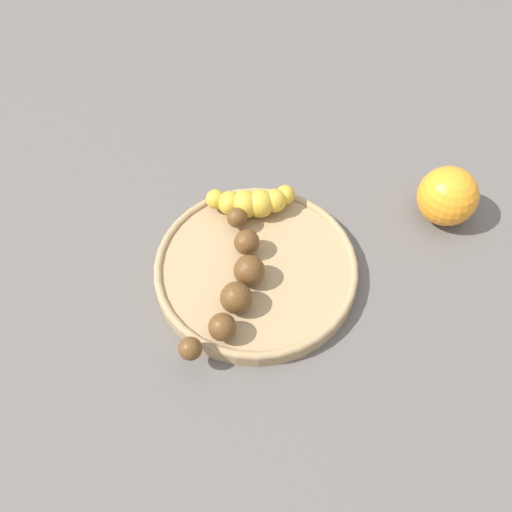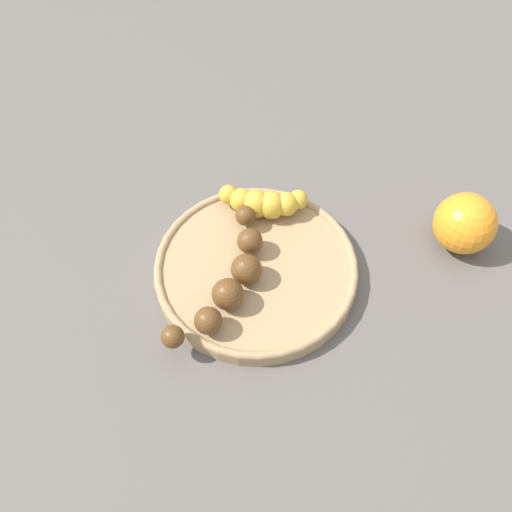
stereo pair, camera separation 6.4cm
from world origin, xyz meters
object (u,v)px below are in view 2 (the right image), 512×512
banana_spotted (264,202)px  fruit_bowl (256,268)px  banana_overripe (230,279)px  orange_fruit (465,223)px

banana_spotted → fruit_bowl: bearing=-0.5°
banana_spotted → banana_overripe: size_ratio=0.53×
banana_overripe → orange_fruit: 0.29m
fruit_bowl → banana_overripe: (0.04, -0.01, 0.03)m
banana_spotted → banana_overripe: 0.12m
fruit_bowl → banana_spotted: (-0.08, -0.03, 0.03)m
fruit_bowl → banana_overripe: size_ratio=1.19×
fruit_bowl → banana_spotted: size_ratio=2.26×
fruit_bowl → banana_overripe: 0.05m
banana_spotted → banana_overripe: bearing=-12.7°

